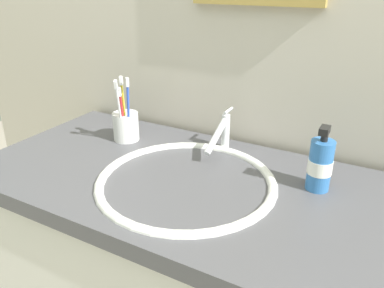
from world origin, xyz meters
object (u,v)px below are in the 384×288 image
object	(u,v)px
toothbrush_white	(119,108)
toothbrush_red	(122,111)
toothbrush_yellow	(124,105)
toothbrush_blue	(128,107)
toothbrush_cup	(126,126)
soap_dispenser	(320,165)
faucet	(222,132)

from	to	relation	value
toothbrush_white	toothbrush_red	world-z (taller)	toothbrush_white
toothbrush_yellow	toothbrush_blue	world-z (taller)	same
toothbrush_cup	toothbrush_red	bearing A→B (deg)	-64.50
toothbrush_red	soap_dispenser	distance (m)	0.56
toothbrush_white	soap_dispenser	bearing A→B (deg)	2.44
toothbrush_blue	soap_dispenser	distance (m)	0.55
faucet	toothbrush_white	xyz separation A→B (m)	(-0.28, -0.11, 0.06)
toothbrush_cup	toothbrush_blue	size ratio (longest dim) A/B	0.43
toothbrush_yellow	toothbrush_red	size ratio (longest dim) A/B	1.17
faucet	soap_dispenser	distance (m)	0.30
toothbrush_cup	toothbrush_yellow	world-z (taller)	toothbrush_yellow
faucet	soap_dispenser	xyz separation A→B (m)	(0.29, -0.08, 0.01)
toothbrush_white	toothbrush_red	size ratio (longest dim) A/B	1.16
toothbrush_red	soap_dispenser	size ratio (longest dim) A/B	1.06
toothbrush_yellow	soap_dispenser	size ratio (longest dim) A/B	1.24
toothbrush_white	toothbrush_yellow	bearing A→B (deg)	95.71
faucet	toothbrush_cup	size ratio (longest dim) A/B	1.91
soap_dispenser	faucet	bearing A→B (deg)	163.89
faucet	toothbrush_yellow	bearing A→B (deg)	-163.43
toothbrush_red	toothbrush_cup	bearing A→B (deg)	115.50
toothbrush_yellow	toothbrush_white	xyz separation A→B (m)	(0.00, -0.02, -0.00)
toothbrush_blue	soap_dispenser	xyz separation A→B (m)	(0.54, 0.01, -0.05)
toothbrush_blue	soap_dispenser	world-z (taller)	toothbrush_blue
faucet	toothbrush_cup	bearing A→B (deg)	-167.25
toothbrush_cup	soap_dispenser	bearing A→B (deg)	-1.70
toothbrush_yellow	soap_dispenser	world-z (taller)	toothbrush_yellow
toothbrush_red	toothbrush_yellow	bearing A→B (deg)	97.59
toothbrush_white	toothbrush_red	xyz separation A→B (m)	(-0.00, 0.01, -0.01)
faucet	toothbrush_red	bearing A→B (deg)	-161.33
toothbrush_cup	toothbrush_red	world-z (taller)	toothbrush_red
toothbrush_blue	toothbrush_yellow	bearing A→B (deg)	164.00
toothbrush_yellow	toothbrush_white	bearing A→B (deg)	-84.29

